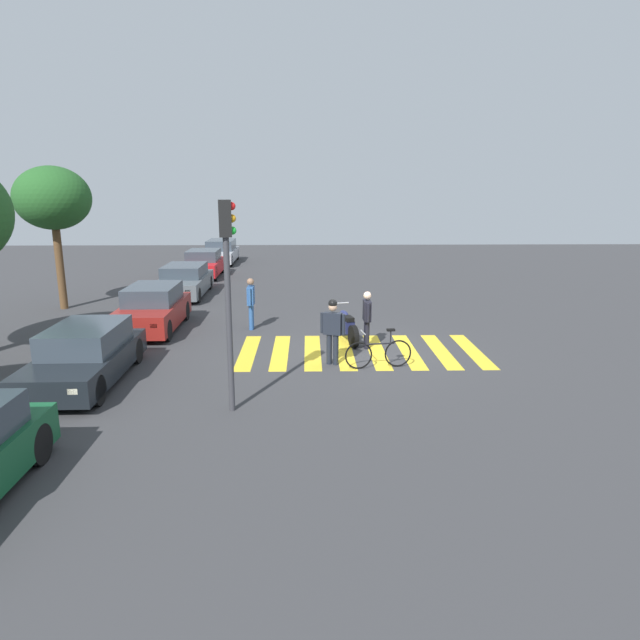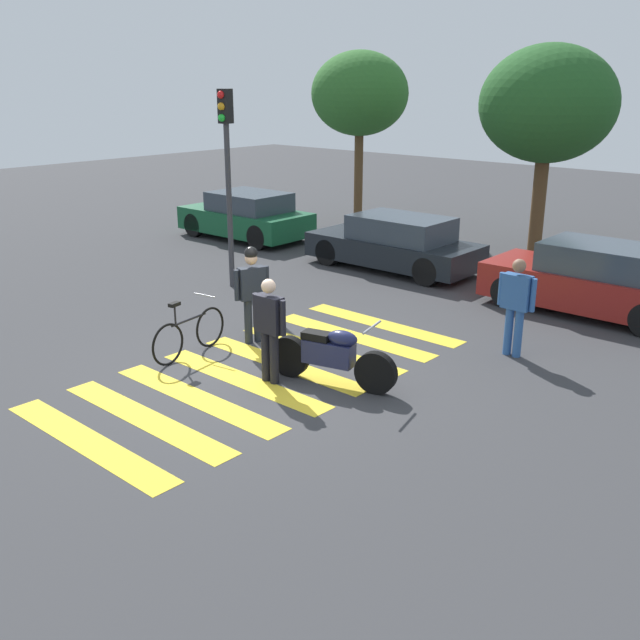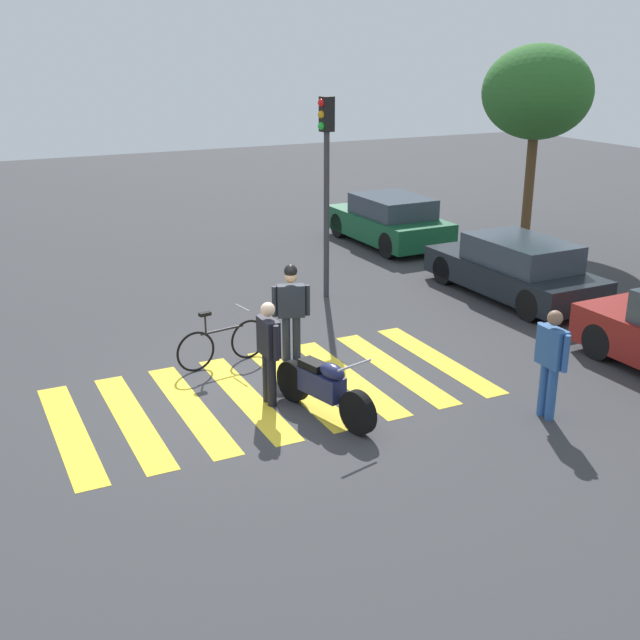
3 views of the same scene
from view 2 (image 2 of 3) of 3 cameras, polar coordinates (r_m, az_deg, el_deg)
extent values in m
plane|color=#38383A|center=(11.58, -4.48, -4.11)|extent=(60.00, 60.00, 0.00)
cylinder|color=black|center=(10.70, 4.44, -4.18)|extent=(0.66, 0.30, 0.65)
cylinder|color=black|center=(11.30, -2.41, -2.88)|extent=(0.66, 0.30, 0.65)
cube|color=#1E234C|center=(10.93, 0.69, -2.60)|extent=(0.84, 0.47, 0.36)
ellipsoid|color=#1E234C|center=(10.74, 1.79, -1.46)|extent=(0.52, 0.35, 0.24)
cube|color=black|center=(10.93, -0.25, -1.26)|extent=(0.49, 0.34, 0.12)
cylinder|color=#A5A5AD|center=(10.48, 4.13, -0.58)|extent=(0.19, 0.61, 0.04)
torus|color=black|center=(12.66, -8.69, -0.55)|extent=(0.15, 0.71, 0.71)
torus|color=black|center=(11.95, -11.94, -1.91)|extent=(0.15, 0.71, 0.71)
cylinder|color=black|center=(12.21, -10.34, 0.02)|extent=(0.17, 0.80, 0.04)
cylinder|color=black|center=(11.94, -11.39, 0.40)|extent=(0.04, 0.04, 0.34)
cube|color=black|center=(11.89, -11.44, 1.22)|extent=(0.13, 0.21, 0.06)
cylinder|color=#99999E|center=(12.40, -9.13, 1.94)|extent=(0.46, 0.10, 0.03)
cylinder|color=black|center=(11.00, -3.63, -3.06)|extent=(0.14, 0.14, 0.81)
cylinder|color=black|center=(11.12, -4.30, -2.83)|extent=(0.14, 0.14, 0.81)
cube|color=black|center=(10.83, -4.05, 0.46)|extent=(0.47, 0.21, 0.57)
sphere|color=beige|center=(10.70, -4.10, 2.68)|extent=(0.22, 0.22, 0.22)
cylinder|color=black|center=(10.64, -2.95, 0.15)|extent=(0.09, 0.09, 0.54)
cylinder|color=black|center=(11.02, -5.10, 0.76)|extent=(0.09, 0.09, 0.54)
cylinder|color=#1E232D|center=(12.72, -5.69, -0.11)|extent=(0.14, 0.14, 0.80)
cylinder|color=#1E232D|center=(12.79, -4.95, 0.02)|extent=(0.14, 0.14, 0.80)
cube|color=#1E232D|center=(12.55, -5.41, 2.92)|extent=(0.34, 0.51, 0.57)
sphere|color=tan|center=(12.44, -5.47, 4.85)|extent=(0.22, 0.22, 0.22)
cylinder|color=#1E232D|center=(12.44, -6.61, 2.74)|extent=(0.09, 0.09, 0.54)
cylinder|color=#1E232D|center=(12.67, -4.24, 3.10)|extent=(0.09, 0.09, 0.54)
sphere|color=black|center=(12.42, -5.49, 5.29)|extent=(0.23, 0.23, 0.23)
cylinder|color=#2D5999|center=(12.55, 14.68, -0.85)|extent=(0.14, 0.14, 0.83)
cylinder|color=#2D5999|center=(12.47, 15.40, -1.04)|extent=(0.14, 0.14, 0.83)
cube|color=#2D5999|center=(12.30, 15.31, 2.15)|extent=(0.49, 0.21, 0.58)
sphere|color=#8C664C|center=(12.19, 15.48, 4.16)|extent=(0.22, 0.22, 0.22)
cylinder|color=#2D5999|center=(12.43, 14.13, 2.42)|extent=(0.09, 0.09, 0.56)
cylinder|color=#2D5999|center=(12.17, 16.51, 1.88)|extent=(0.09, 0.09, 0.56)
cube|color=yellow|center=(9.88, -17.90, -9.15)|extent=(3.42, 0.45, 0.01)
cube|color=yellow|center=(10.30, -13.60, -7.58)|extent=(3.42, 0.45, 0.01)
cube|color=yellow|center=(10.77, -9.68, -6.10)|extent=(3.42, 0.45, 0.01)
cube|color=yellow|center=(11.30, -6.13, -4.73)|extent=(3.42, 0.45, 0.01)
cube|color=yellow|center=(11.87, -2.92, -3.47)|extent=(3.42, 0.45, 0.01)
cube|color=yellow|center=(12.48, -0.02, -2.32)|extent=(3.42, 0.45, 0.01)
cube|color=yellow|center=(13.12, 2.60, -1.28)|extent=(3.42, 0.45, 0.01)
cube|color=yellow|center=(13.80, 4.97, -0.33)|extent=(3.42, 0.45, 0.01)
cylinder|color=black|center=(21.82, -9.92, 7.42)|extent=(0.69, 0.23, 0.69)
cylinder|color=black|center=(22.86, -6.79, 8.06)|extent=(0.69, 0.23, 0.69)
cylinder|color=black|center=(19.85, -4.93, 6.54)|extent=(0.69, 0.23, 0.69)
cylinder|color=black|center=(20.98, -1.77, 7.25)|extent=(0.69, 0.23, 0.69)
cube|color=#14512D|center=(21.32, -5.94, 7.80)|extent=(3.98, 1.89, 0.65)
cube|color=#333D47|center=(21.08, -5.61, 9.30)|extent=(2.16, 1.64, 0.52)
cube|color=#F2EDCC|center=(22.36, -10.50, 8.35)|extent=(0.08, 0.20, 0.12)
cube|color=#F2EDCC|center=(23.10, -8.22, 8.78)|extent=(0.08, 0.20, 0.12)
cylinder|color=black|center=(18.11, 0.63, 5.38)|extent=(0.66, 0.23, 0.66)
cylinder|color=black|center=(19.25, 3.52, 6.14)|extent=(0.66, 0.23, 0.66)
cylinder|color=black|center=(16.43, 8.42, 3.82)|extent=(0.66, 0.23, 0.66)
cylinder|color=black|center=(17.68, 11.06, 4.71)|extent=(0.66, 0.23, 0.66)
cube|color=black|center=(17.79, 5.80, 5.53)|extent=(4.31, 1.78, 0.58)
cube|color=#333D47|center=(17.55, 6.43, 7.24)|extent=(2.34, 1.55, 0.56)
cube|color=#F2EDCC|center=(18.62, -0.50, 6.48)|extent=(0.08, 0.20, 0.12)
cube|color=#F2EDCC|center=(19.44, 1.65, 6.99)|extent=(0.08, 0.20, 0.12)
cylinder|color=black|center=(15.18, 14.58, 2.17)|extent=(0.66, 0.23, 0.65)
cylinder|color=black|center=(16.48, 16.91, 3.24)|extent=(0.66, 0.23, 0.65)
cube|color=maroon|center=(15.27, 20.52, 2.44)|extent=(4.09, 1.76, 0.69)
cube|color=#333D47|center=(15.06, 21.50, 4.56)|extent=(2.22, 1.53, 0.55)
cube|color=#F2EDCC|center=(15.53, 13.00, 3.81)|extent=(0.08, 0.20, 0.12)
cube|color=#F2EDCC|center=(16.48, 14.80, 4.50)|extent=(0.08, 0.20, 0.12)
cylinder|color=#38383D|center=(16.05, -7.18, 8.81)|extent=(0.12, 0.12, 3.56)
cube|color=black|center=(15.83, -7.50, 16.42)|extent=(0.27, 0.27, 0.70)
sphere|color=red|center=(15.73, -7.85, 17.23)|extent=(0.16, 0.16, 0.16)
sphere|color=orange|center=(15.73, -7.81, 16.40)|extent=(0.16, 0.16, 0.16)
sphere|color=green|center=(15.74, -7.77, 15.56)|extent=(0.16, 0.16, 0.16)
cylinder|color=brown|center=(23.39, 3.06, 11.15)|extent=(0.28, 0.28, 2.90)
ellipsoid|color=#2D6628|center=(23.20, 3.17, 17.46)|extent=(2.99, 2.99, 2.54)
cylinder|color=brown|center=(20.20, 16.87, 8.70)|extent=(0.36, 0.36, 2.54)
ellipsoid|color=#235623|center=(19.96, 17.58, 15.98)|extent=(3.47, 3.47, 2.95)
camera|label=1|loc=(24.35, -28.29, 16.50)|focal=31.22mm
camera|label=3|loc=(4.22, 90.14, 11.65)|focal=44.35mm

